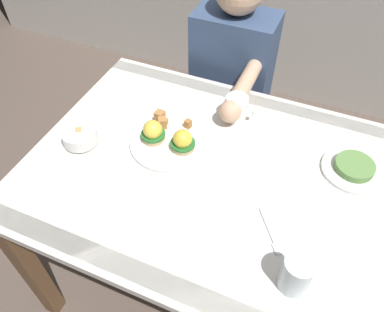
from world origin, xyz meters
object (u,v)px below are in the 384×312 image
(diner_person, at_px, (230,80))
(fruit_bowl, at_px, (80,137))
(dining_table, at_px, (211,191))
(coffee_mug, at_px, (237,107))
(water_glass_near, at_px, (296,275))
(eggs_benedict_plate, at_px, (168,139))
(side_plate, at_px, (354,168))
(fork, at_px, (271,234))

(diner_person, bearing_deg, fruit_bowl, -115.76)
(dining_table, height_order, diner_person, diner_person)
(coffee_mug, relative_size, water_glass_near, 0.98)
(dining_table, distance_m, water_glass_near, 0.45)
(eggs_benedict_plate, relative_size, side_plate, 1.35)
(eggs_benedict_plate, xyz_separation_m, fruit_bowl, (-0.28, -0.11, 0.00))
(dining_table, height_order, water_glass_near, water_glass_near)
(dining_table, distance_m, eggs_benedict_plate, 0.23)
(dining_table, relative_size, diner_person, 1.05)
(water_glass_near, distance_m, diner_person, 1.00)
(eggs_benedict_plate, height_order, side_plate, eggs_benedict_plate)
(fruit_bowl, distance_m, water_glass_near, 0.81)
(water_glass_near, bearing_deg, fruit_bowl, 164.56)
(fork, bearing_deg, water_glass_near, -54.55)
(coffee_mug, bearing_deg, water_glass_near, -58.47)
(fork, xyz_separation_m, water_glass_near, (0.09, -0.12, 0.05))
(fruit_bowl, bearing_deg, water_glass_near, -15.44)
(coffee_mug, bearing_deg, fruit_bowl, -143.63)
(fork, height_order, side_plate, side_plate)
(fruit_bowl, bearing_deg, coffee_mug, 36.37)
(fruit_bowl, relative_size, side_plate, 0.60)
(water_glass_near, bearing_deg, fork, 125.45)
(eggs_benedict_plate, height_order, coffee_mug, coffee_mug)
(side_plate, bearing_deg, eggs_benedict_plate, -168.54)
(fork, bearing_deg, eggs_benedict_plate, 153.67)
(dining_table, bearing_deg, side_plate, 22.93)
(side_plate, distance_m, diner_person, 0.71)
(side_plate, relative_size, diner_person, 0.18)
(coffee_mug, bearing_deg, side_plate, -12.55)
(dining_table, relative_size, water_glass_near, 10.57)
(side_plate, bearing_deg, fork, -118.67)
(water_glass_near, relative_size, side_plate, 0.57)
(fork, relative_size, diner_person, 0.12)
(eggs_benedict_plate, distance_m, coffee_mug, 0.28)
(dining_table, distance_m, fork, 0.30)
(fruit_bowl, xyz_separation_m, diner_person, (0.32, 0.66, -0.12))
(eggs_benedict_plate, bearing_deg, coffee_mug, 51.77)
(fruit_bowl, relative_size, water_glass_near, 1.06)
(fork, distance_m, water_glass_near, 0.16)
(fruit_bowl, bearing_deg, diner_person, 64.24)
(eggs_benedict_plate, relative_size, diner_person, 0.24)
(water_glass_near, distance_m, side_plate, 0.46)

